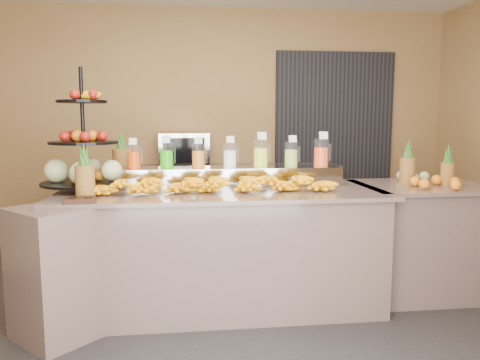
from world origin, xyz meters
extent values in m
plane|color=black|center=(0.00, 0.00, 0.00)|extent=(6.00, 6.00, 0.00)
cube|color=olive|center=(0.00, 2.51, 1.40)|extent=(6.00, 0.02, 2.80)
cube|color=black|center=(1.60, 2.46, 1.20)|extent=(1.50, 0.06, 2.20)
cube|color=gray|center=(0.00, 0.30, 0.45)|extent=(2.40, 0.90, 0.90)
cube|color=gray|center=(0.00, 0.30, 0.92)|extent=(2.50, 1.00, 0.03)
cube|color=gray|center=(-1.15, -0.10, 0.45)|extent=(0.71, 0.71, 0.90)
cube|color=gray|center=(1.70, 0.40, 0.45)|extent=(1.00, 0.80, 0.90)
cube|color=gray|center=(1.70, 0.40, 0.92)|extent=(1.08, 0.88, 0.03)
cube|color=gray|center=(0.00, 2.25, 0.45)|extent=(3.00, 0.50, 0.90)
cube|color=gray|center=(0.00, 2.25, 0.92)|extent=(3.10, 0.55, 0.03)
cube|color=gray|center=(0.09, 0.58, 1.01)|extent=(1.85, 0.30, 0.15)
cylinder|color=silver|center=(-0.69, 0.58, 1.18)|extent=(0.11, 0.11, 0.19)
cylinder|color=#E43C00|center=(-0.69, 0.58, 1.15)|extent=(0.10, 0.10, 0.13)
cylinder|color=gray|center=(-0.70, 0.59, 1.22)|extent=(0.01, 0.01, 0.23)
cube|color=white|center=(-0.69, 0.53, 1.30)|extent=(0.06, 0.02, 0.05)
cylinder|color=silver|center=(-0.43, 0.58, 1.18)|extent=(0.11, 0.11, 0.21)
cylinder|color=#1CBD00|center=(-0.43, 0.58, 1.15)|extent=(0.10, 0.10, 0.14)
cylinder|color=gray|center=(-0.44, 0.59, 1.23)|extent=(0.01, 0.01, 0.24)
cube|color=white|center=(-0.43, 0.53, 1.31)|extent=(0.07, 0.02, 0.06)
cylinder|color=silver|center=(-0.17, 0.58, 1.18)|extent=(0.11, 0.11, 0.20)
cylinder|color=orange|center=(-0.17, 0.58, 1.15)|extent=(0.10, 0.10, 0.14)
cylinder|color=gray|center=(-0.18, 0.59, 1.22)|extent=(0.01, 0.01, 0.23)
cube|color=white|center=(-0.17, 0.53, 1.31)|extent=(0.06, 0.02, 0.05)
cylinder|color=silver|center=(0.09, 0.58, 1.18)|extent=(0.11, 0.11, 0.20)
cylinder|color=white|center=(0.09, 0.58, 1.15)|extent=(0.10, 0.10, 0.14)
cylinder|color=gray|center=(0.08, 0.59, 1.23)|extent=(0.01, 0.01, 0.24)
cube|color=white|center=(0.09, 0.53, 1.31)|extent=(0.06, 0.02, 0.06)
cylinder|color=silver|center=(0.35, 0.58, 1.19)|extent=(0.13, 0.13, 0.23)
cylinder|color=#E5F131|center=(0.35, 0.58, 1.16)|extent=(0.12, 0.12, 0.16)
cylinder|color=gray|center=(0.33, 0.59, 1.25)|extent=(0.01, 0.01, 0.27)
cube|color=white|center=(0.35, 0.52, 1.34)|extent=(0.07, 0.02, 0.06)
cylinder|color=silver|center=(0.61, 0.58, 1.18)|extent=(0.11, 0.11, 0.21)
cylinder|color=#9AC443|center=(0.61, 0.58, 1.15)|extent=(0.11, 0.11, 0.14)
cylinder|color=gray|center=(0.60, 0.59, 1.23)|extent=(0.01, 0.01, 0.24)
cube|color=white|center=(0.61, 0.53, 1.31)|extent=(0.07, 0.02, 0.06)
cylinder|color=silver|center=(0.87, 0.58, 1.20)|extent=(0.13, 0.13, 0.23)
cylinder|color=#F54916|center=(0.87, 0.58, 1.16)|extent=(0.12, 0.12, 0.16)
cylinder|color=gray|center=(0.85, 0.59, 1.25)|extent=(0.01, 0.01, 0.27)
cube|color=white|center=(0.87, 0.52, 1.34)|extent=(0.07, 0.02, 0.06)
ellipsoid|color=#FAB20C|center=(-0.91, 0.23, 0.98)|extent=(0.23, 0.17, 0.10)
ellipsoid|color=#FAB20C|center=(-0.63, 0.23, 0.98)|extent=(0.23, 0.17, 0.10)
ellipsoid|color=#FAB20C|center=(-0.35, 0.23, 0.98)|extent=(0.23, 0.17, 0.10)
ellipsoid|color=#FAB20C|center=(-0.07, 0.23, 0.98)|extent=(0.23, 0.17, 0.10)
ellipsoid|color=#FAB20C|center=(0.20, 0.23, 0.98)|extent=(0.23, 0.17, 0.10)
ellipsoid|color=#FAB20C|center=(0.48, 0.23, 0.98)|extent=(0.23, 0.17, 0.10)
ellipsoid|color=#FAB20C|center=(0.76, 0.23, 0.98)|extent=(0.23, 0.17, 0.10)
ellipsoid|color=#FAB20C|center=(-0.74, 0.23, 1.04)|extent=(0.19, 0.15, 0.09)
ellipsoid|color=#FAB20C|center=(-0.52, 0.23, 1.04)|extent=(0.19, 0.15, 0.09)
ellipsoid|color=#FAB20C|center=(-0.30, 0.23, 1.04)|extent=(0.19, 0.15, 0.09)
ellipsoid|color=#FAB20C|center=(-0.07, 0.23, 1.04)|extent=(0.19, 0.15, 0.09)
ellipsoid|color=#FAB20C|center=(0.15, 0.23, 1.04)|extent=(0.19, 0.15, 0.09)
ellipsoid|color=#FAB20C|center=(0.37, 0.23, 1.04)|extent=(0.19, 0.15, 0.09)
ellipsoid|color=#FAB20C|center=(0.59, 0.23, 1.04)|extent=(0.19, 0.15, 0.09)
cylinder|color=black|center=(-1.06, 0.47, 1.40)|extent=(0.03, 0.03, 0.94)
cylinder|color=black|center=(-1.06, 0.47, 0.98)|extent=(0.77, 0.77, 0.02)
cylinder|color=black|center=(-1.06, 0.47, 1.30)|extent=(0.60, 0.60, 0.02)
cylinder|color=black|center=(-1.06, 0.47, 1.61)|extent=(0.43, 0.43, 0.02)
sphere|color=beige|center=(-0.85, 0.47, 1.08)|extent=(0.18, 0.18, 0.18)
sphere|color=maroon|center=(-0.91, 0.47, 1.35)|extent=(0.08, 0.08, 0.08)
sphere|color=orange|center=(-1.16, 0.47, 1.04)|extent=(0.09, 0.09, 0.09)
cube|color=black|center=(-0.98, -0.11, 0.94)|extent=(0.22, 0.18, 0.03)
cylinder|color=brown|center=(-0.98, 0.08, 1.04)|extent=(0.13, 0.13, 0.23)
cone|color=#1F4E1A|center=(-0.98, 0.08, 1.24)|extent=(0.07, 0.07, 0.16)
cylinder|color=brown|center=(-0.82, 0.81, 1.08)|extent=(0.16, 0.16, 0.30)
cone|color=#1F4E1A|center=(-0.82, 0.81, 1.31)|extent=(0.08, 0.08, 0.16)
cylinder|color=brown|center=(1.59, 0.46, 1.04)|extent=(0.12, 0.12, 0.22)
cylinder|color=brown|center=(1.89, 0.36, 1.02)|extent=(0.11, 0.11, 0.19)
ellipsoid|color=orange|center=(1.73, 0.22, 0.97)|extent=(0.33, 0.22, 0.08)
cube|color=gray|center=(-0.29, 2.25, 1.12)|extent=(0.59, 0.42, 0.38)
camera|label=1|loc=(-0.29, -3.27, 1.48)|focal=35.00mm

